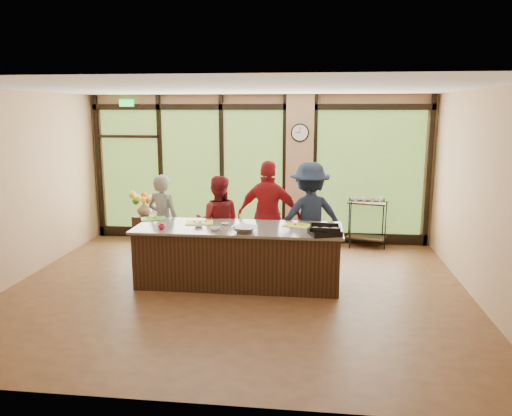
% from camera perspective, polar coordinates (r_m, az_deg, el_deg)
% --- Properties ---
extents(floor, '(7.00, 7.00, 0.00)m').
position_cam_1_polar(floor, '(7.72, -2.33, -9.33)').
color(floor, '#50311C').
rests_on(floor, ground).
extents(ceiling, '(7.00, 7.00, 0.00)m').
position_cam_1_polar(ceiling, '(7.23, -2.53, 13.52)').
color(ceiling, silver).
rests_on(ceiling, back_wall).
extents(back_wall, '(7.00, 0.00, 7.00)m').
position_cam_1_polar(back_wall, '(10.27, 0.24, 4.48)').
color(back_wall, tan).
rests_on(back_wall, floor).
extents(left_wall, '(0.00, 6.00, 6.00)m').
position_cam_1_polar(left_wall, '(8.61, -26.12, 2.00)').
color(left_wall, tan).
rests_on(left_wall, floor).
extents(right_wall, '(0.00, 6.00, 6.00)m').
position_cam_1_polar(right_wall, '(7.61, 24.60, 1.05)').
color(right_wall, tan).
rests_on(right_wall, floor).
extents(window_wall, '(6.90, 0.12, 3.00)m').
position_cam_1_polar(window_wall, '(10.22, 1.12, 3.85)').
color(window_wall, tan).
rests_on(window_wall, floor).
extents(island_base, '(3.10, 1.00, 0.88)m').
position_cam_1_polar(island_base, '(7.86, -2.01, -5.56)').
color(island_base, black).
rests_on(island_base, floor).
extents(countertop, '(3.20, 1.10, 0.04)m').
position_cam_1_polar(countertop, '(7.74, -2.04, -2.30)').
color(countertop, slate).
rests_on(countertop, island_base).
extents(wall_clock, '(0.36, 0.04, 0.36)m').
position_cam_1_polar(wall_clock, '(10.02, 5.04, 8.57)').
color(wall_clock, black).
rests_on(wall_clock, window_wall).
extents(cook_left, '(0.67, 0.53, 1.61)m').
position_cam_1_polar(cook_left, '(8.85, -10.55, -1.38)').
color(cook_left, slate).
rests_on(cook_left, floor).
extents(cook_midleft, '(0.82, 0.67, 1.61)m').
position_cam_1_polar(cook_midleft, '(8.58, -4.35, -1.62)').
color(cook_midleft, maroon).
rests_on(cook_midleft, floor).
extents(cook_midright, '(1.16, 0.62, 1.87)m').
position_cam_1_polar(cook_midright, '(8.44, 1.48, -0.90)').
color(cook_midright, maroon).
rests_on(cook_midright, floor).
extents(cook_right, '(1.34, 1.00, 1.85)m').
position_cam_1_polar(cook_right, '(8.42, 6.14, -1.06)').
color(cook_right, '#1A233A').
rests_on(cook_right, floor).
extents(roasting_pan, '(0.52, 0.46, 0.08)m').
position_cam_1_polar(roasting_pan, '(7.29, 7.88, -2.79)').
color(roasting_pan, black).
rests_on(roasting_pan, countertop).
extents(mixing_bowl, '(0.43, 0.43, 0.09)m').
position_cam_1_polar(mixing_bowl, '(7.40, -1.33, -2.42)').
color(mixing_bowl, silver).
rests_on(mixing_bowl, countertop).
extents(cutting_board_left, '(0.48, 0.43, 0.01)m').
position_cam_1_polar(cutting_board_left, '(8.45, -11.66, -1.19)').
color(cutting_board_left, '#559736').
rests_on(cutting_board_left, countertop).
extents(cutting_board_center, '(0.48, 0.39, 0.01)m').
position_cam_1_polar(cutting_board_center, '(8.04, -6.48, -1.66)').
color(cutting_board_center, yellow).
rests_on(cutting_board_center, countertop).
extents(cutting_board_right, '(0.46, 0.39, 0.01)m').
position_cam_1_polar(cutting_board_right, '(7.82, 4.73, -1.99)').
color(cutting_board_right, yellow).
rests_on(cutting_board_right, countertop).
extents(prep_bowl_near, '(0.15, 0.15, 0.04)m').
position_cam_1_polar(prep_bowl_near, '(7.76, -6.59, -2.01)').
color(prep_bowl_near, silver).
rests_on(prep_bowl_near, countertop).
extents(prep_bowl_mid, '(0.16, 0.16, 0.05)m').
position_cam_1_polar(prep_bowl_mid, '(7.53, -4.71, -2.38)').
color(prep_bowl_mid, silver).
rests_on(prep_bowl_mid, countertop).
extents(prep_bowl_far, '(0.15, 0.15, 0.03)m').
position_cam_1_polar(prep_bowl_far, '(7.88, -3.55, -1.81)').
color(prep_bowl_far, silver).
rests_on(prep_bowl_far, countertop).
extents(red_ramekin, '(0.11, 0.11, 0.08)m').
position_cam_1_polar(red_ramekin, '(7.68, -10.75, -2.15)').
color(red_ramekin, red).
rests_on(red_ramekin, countertop).
extents(flower_stand, '(0.43, 0.43, 0.71)m').
position_cam_1_polar(flower_stand, '(9.82, -12.53, -2.90)').
color(flower_stand, black).
rests_on(flower_stand, floor).
extents(flower_vase, '(0.33, 0.33, 0.29)m').
position_cam_1_polar(flower_vase, '(9.72, -12.65, -0.06)').
color(flower_vase, olive).
rests_on(flower_vase, flower_stand).
extents(bar_cart, '(0.83, 0.62, 1.01)m').
position_cam_1_polar(bar_cart, '(10.15, 12.59, -1.00)').
color(bar_cart, black).
rests_on(bar_cart, floor).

